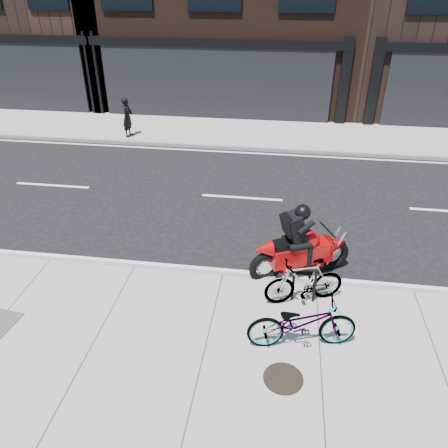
% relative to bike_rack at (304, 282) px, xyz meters
% --- Properties ---
extents(ground, '(120.00, 120.00, 0.00)m').
position_rel_bike_rack_xyz_m(ground, '(-1.71, 2.60, -0.59)').
color(ground, black).
rests_on(ground, ground).
extents(sidewalk_near, '(60.00, 6.00, 0.13)m').
position_rel_bike_rack_xyz_m(sidewalk_near, '(-1.71, -2.40, -0.53)').
color(sidewalk_near, gray).
rests_on(sidewalk_near, ground).
extents(sidewalk_far, '(60.00, 3.50, 0.13)m').
position_rel_bike_rack_xyz_m(sidewalk_far, '(-1.71, 10.35, -0.53)').
color(sidewalk_far, gray).
rests_on(sidewalk_far, ground).
extents(bike_rack, '(0.47, 0.07, 0.79)m').
position_rel_bike_rack_xyz_m(bike_rack, '(0.00, 0.00, 0.00)').
color(bike_rack, black).
rests_on(bike_rack, sidewalk_near).
extents(bicycle_front, '(2.00, 1.02, 1.00)m').
position_rel_bike_rack_xyz_m(bicycle_front, '(-0.06, -1.20, 0.04)').
color(bicycle_front, gray).
rests_on(bicycle_front, sidewalk_near).
extents(bicycle_rear, '(1.67, 0.94, 0.97)m').
position_rel_bike_rack_xyz_m(bicycle_rear, '(-0.00, -0.00, 0.02)').
color(bicycle_rear, gray).
rests_on(bicycle_rear, sidewalk_near).
extents(motorcycle, '(2.22, 1.26, 1.77)m').
position_rel_bike_rack_xyz_m(motorcycle, '(0.03, 1.08, 0.13)').
color(motorcycle, black).
rests_on(motorcycle, ground).
extents(pedestrian, '(0.41, 0.58, 1.53)m').
position_rel_bike_rack_xyz_m(pedestrian, '(-6.70, 9.10, 0.30)').
color(pedestrian, black).
rests_on(pedestrian, sidewalk_far).
extents(manhole_cover, '(0.74, 0.74, 0.02)m').
position_rel_bike_rack_xyz_m(manhole_cover, '(-0.33, -2.01, -0.45)').
color(manhole_cover, black).
rests_on(manhole_cover, sidewalk_near).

